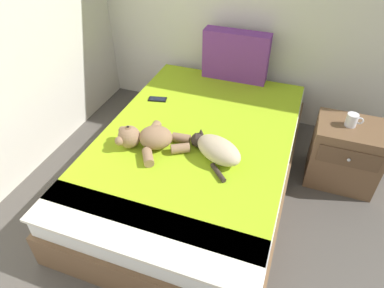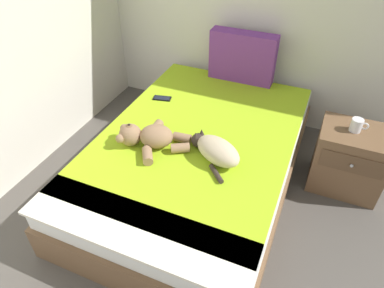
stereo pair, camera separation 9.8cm
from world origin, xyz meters
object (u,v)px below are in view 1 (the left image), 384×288
object	(u,v)px
cell_phone	(158,99)
bed	(196,160)
cat	(216,149)
nightstand	(345,154)
patterned_cushion	(236,56)
mug	(352,120)
teddy_bear	(148,138)

from	to	relation	value
cell_phone	bed	bearing A→B (deg)	-38.04
cat	nightstand	bearing A→B (deg)	34.50
patterned_cushion	bed	bearing A→B (deg)	-92.24
cell_phone	mug	xyz separation A→B (m)	(1.49, 0.06, 0.11)
teddy_bear	cell_phone	bearing A→B (deg)	108.79
bed	patterned_cushion	size ratio (longest dim) A/B	3.62
patterned_cushion	mug	xyz separation A→B (m)	(0.99, -0.52, -0.11)
bed	cat	world-z (taller)	cat
patterned_cushion	cell_phone	size ratio (longest dim) A/B	3.58
bed	mug	xyz separation A→B (m)	(1.03, 0.42, 0.34)
bed	cat	bearing A→B (deg)	-40.40
patterned_cushion	mug	bearing A→B (deg)	-27.91
patterned_cushion	cell_phone	bearing A→B (deg)	-130.89
nightstand	mug	distance (m)	0.30
cat	cell_phone	bearing A→B (deg)	141.23
cat	teddy_bear	xyz separation A→B (m)	(-0.47, -0.04, 0.00)
cat	mug	xyz separation A→B (m)	(0.83, 0.59, 0.04)
patterned_cushion	mug	world-z (taller)	patterned_cushion
bed	nightstand	distance (m)	1.14
teddy_bear	nightstand	xyz separation A→B (m)	(1.32, 0.63, -0.26)
nightstand	cat	bearing A→B (deg)	-145.50
bed	cell_phone	distance (m)	0.64
cell_phone	teddy_bear	bearing A→B (deg)	-71.21
bed	cell_phone	bearing A→B (deg)	141.96
mug	cell_phone	bearing A→B (deg)	-177.84
cat	cell_phone	xyz separation A→B (m)	(-0.67, 0.54, -0.07)
bed	cat	distance (m)	0.40
nightstand	mug	size ratio (longest dim) A/B	4.25
nightstand	mug	world-z (taller)	mug
cat	nightstand	size ratio (longest dim) A/B	0.81
bed	teddy_bear	bearing A→B (deg)	-141.32
cat	mug	size ratio (longest dim) A/B	3.46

